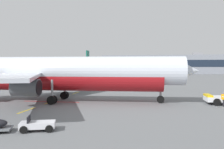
% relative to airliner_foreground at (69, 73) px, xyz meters
% --- Properties ---
extents(ground, '(400.00, 400.00, 0.00)m').
position_rel_airliner_foreground_xyz_m(ground, '(19.67, 17.44, -3.95)').
color(ground, slate).
extents(apron_paint_markings, '(8.00, 95.93, 0.01)m').
position_rel_airliner_foreground_xyz_m(apron_paint_markings, '(-2.33, 14.80, -3.95)').
color(apron_paint_markings, yellow).
rests_on(apron_paint_markings, ground).
extents(airliner_foreground, '(34.76, 34.60, 12.20)m').
position_rel_airliner_foreground_xyz_m(airliner_foreground, '(0.00, 0.00, 0.00)').
color(airliner_foreground, silver).
rests_on(airliner_foreground, ground).
extents(airliner_mid_left, '(36.01, 36.17, 12.70)m').
position_rel_airliner_foreground_xyz_m(airliner_mid_left, '(-22.26, 78.85, 0.16)').
color(airliner_mid_left, white).
rests_on(airliner_mid_left, ground).
extents(ground_power_truck, '(6.24, 6.97, 3.14)m').
position_rel_airliner_foreground_xyz_m(ground_power_truck, '(8.98, 20.53, -2.30)').
color(ground_power_truck, black).
rests_on(ground_power_truck, ground).
extents(ground_crew_worker, '(0.64, 0.38, 1.76)m').
position_rel_airliner_foreground_xyz_m(ground_crew_worker, '(19.98, -1.25, -2.94)').
color(ground_crew_worker, '#232328').
rests_on(ground_crew_worker, ground).
extents(terminal_satellite, '(90.78, 19.94, 13.08)m').
position_rel_airliner_foreground_xyz_m(terminal_satellite, '(25.11, 131.71, 1.81)').
color(terminal_satellite, gray).
rests_on(terminal_satellite, ground).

